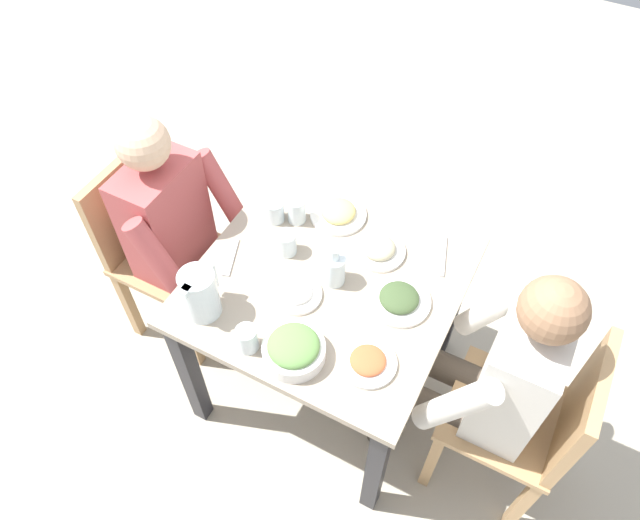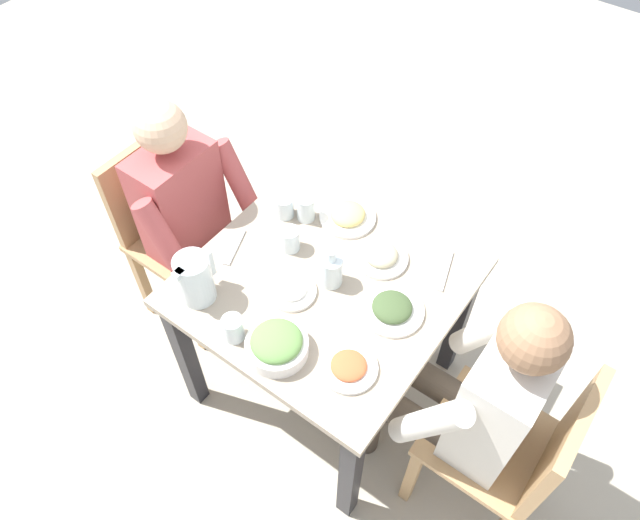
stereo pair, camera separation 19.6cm
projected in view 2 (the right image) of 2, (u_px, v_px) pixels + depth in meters
ground_plane at (325, 378)px, 2.66m from camera, size 8.00×8.00×0.00m
dining_table at (326, 299)px, 2.18m from camera, size 0.90×0.90×0.75m
chair_near at (515, 449)px, 1.94m from camera, size 0.40×0.40×0.90m
chair_far at (171, 226)px, 2.55m from camera, size 0.40×0.40×0.90m
diner_near at (468, 395)px, 1.90m from camera, size 0.48×0.53×1.19m
diner_far at (200, 224)px, 2.36m from camera, size 0.48×0.53×1.19m
water_pitcher at (195, 279)px, 1.96m from camera, size 0.16×0.12×0.19m
salad_bowl at (277, 344)px, 1.86m from camera, size 0.20×0.20×0.09m
plate_beans at (381, 256)px, 2.12m from camera, size 0.20×0.20×0.05m
plate_yoghurt at (292, 290)px, 2.03m from camera, size 0.17×0.17×0.04m
plate_rice_curry at (349, 367)px, 1.85m from camera, size 0.19×0.19×0.04m
plate_dolmas at (392, 308)px, 1.98m from camera, size 0.22×0.22×0.05m
plate_fries at (348, 215)px, 2.24m from camera, size 0.22×0.22×0.05m
water_glass_center at (290, 239)px, 2.13m from camera, size 0.07×0.07×0.09m
water_glass_far_left at (306, 208)px, 2.22m from camera, size 0.07×0.07×0.10m
water_glass_near_left at (233, 328)px, 1.89m from camera, size 0.07×0.07×0.09m
water_glass_near_right at (284, 207)px, 2.23m from camera, size 0.07×0.07×0.09m
oil_carafe at (332, 271)px, 2.03m from camera, size 0.08×0.08×0.16m
fork_near at (234, 247)px, 2.16m from camera, size 0.17×0.08×0.01m
knife_near at (446, 271)px, 2.09m from camera, size 0.18×0.07×0.01m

